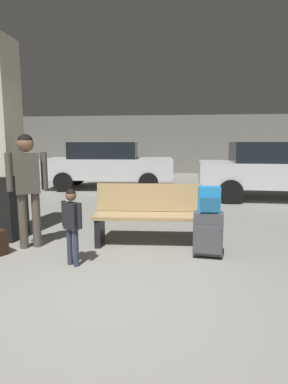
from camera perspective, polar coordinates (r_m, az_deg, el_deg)
name	(u,v)px	position (r m, az deg, el deg)	size (l,w,h in m)	color
ground_plane	(152,213)	(7.02, 1.43, -3.85)	(18.00, 18.00, 0.10)	gray
garage_back_wall	(169,145)	(15.69, 4.61, 8.51)	(18.00, 0.12, 2.80)	slate
bench	(149,215)	(4.69, 0.84, -4.13)	(1.63, 0.63, 0.89)	tan
suitcase	(208,234)	(4.26, 11.44, -7.36)	(0.40, 0.26, 0.60)	#4C4C51
backpack_bright	(209,200)	(4.16, 11.64, -1.39)	(0.28, 0.19, 0.34)	#268CD8
child	(72,219)	(3.94, -12.85, -4.75)	(0.29, 0.24, 0.95)	#33384C
adult	(27,179)	(4.73, -20.23, 2.26)	(0.49, 0.33, 1.62)	brown
parked_car_far	(108,164)	(10.48, -6.50, 5.05)	(4.23, 2.07, 1.51)	silver
parked_car_near	(277,169)	(9.07, 22.74, 3.82)	(4.14, 1.87, 1.51)	silver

